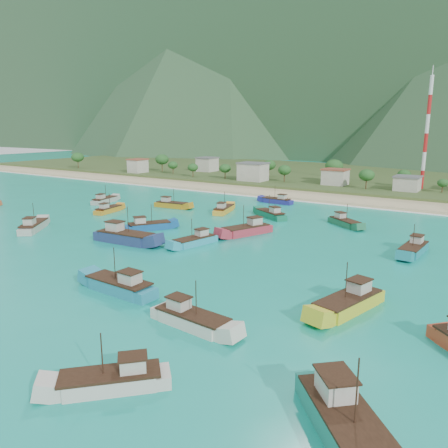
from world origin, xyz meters
The scene contains 26 objects.
ground centered at (0.00, 0.00, 0.00)m, with size 600.00×600.00×0.00m, color #0D917F.
beach centered at (0.00, 79.00, 0.00)m, with size 400.00×18.00×1.20m, color beige.
land centered at (0.00, 140.00, 0.00)m, with size 400.00×110.00×2.40m, color #385123.
surf_line centered at (0.00, 69.50, 0.00)m, with size 400.00×2.50×0.08m, color white.
mountains centered at (-18.31, 403.81, 106.83)m, with size 1520.00×440.00×260.00m.
village centered at (16.46, 103.81, 4.61)m, with size 210.32×30.85×6.85m.
vegetation centered at (-0.80, 103.74, 5.31)m, with size 274.69×25.84×9.09m.
radio_tower centered at (29.04, 108.00, 20.46)m, with size 1.20×1.20×37.71m.
boat_2 centered at (23.31, 43.30, 0.64)m, with size 9.45×8.07×5.71m.
boat_3 centered at (25.50, -18.46, 0.73)m, with size 10.72×3.97×6.20m.
boat_4 centered at (46.78, -27.16, 1.00)m, with size 11.63×12.17×7.68m.
boat_6 centered at (10.71, -15.55, 0.85)m, with size 11.66×3.81×6.82m.
boat_9 centered at (41.37, 27.53, 0.72)m, with size 3.76×10.57×6.14m.
boat_10 centered at (4.54, 42.04, 0.72)m, with size 10.49×7.89×6.13m.
boat_12 centered at (-12.33, 14.91, 0.72)m, with size 8.20×10.37×6.13m.
boat_14 centered at (-9.16, 41.01, 0.70)m, with size 5.57×10.59×6.00m.
boat_15 centered at (-33.49, 0.31, 0.78)m, with size 9.21×10.69×6.48m.
boat_16 centered at (-8.60, 4.06, 1.04)m, with size 13.57×4.99×7.85m.
boat_17 centered at (27.32, -32.21, 0.67)m, with size 9.04×9.13×5.86m.
boat_18 centered at (-25.70, 38.91, 0.70)m, with size 10.42×4.00×6.01m.
boat_20 centered at (4.20, 10.45, 0.66)m, with size 4.87×10.17×5.78m.
boat_22 centered at (-47.96, 33.82, 0.67)m, with size 4.97×10.30×5.85m.
boat_24 centered at (39.44, -3.88, 0.88)m, with size 6.35×12.31×6.98m.
boat_25 centered at (-35.36, 23.95, 0.61)m, with size 4.42×9.67×5.51m.
boat_26 centered at (8.47, 23.33, 0.87)m, with size 7.53×12.21×6.94m.
boat_27 centered at (-3.68, 61.99, 0.65)m, with size 9.82×3.38×5.72m.
Camera 1 is at (54.66, -55.74, 22.85)m, focal length 35.00 mm.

